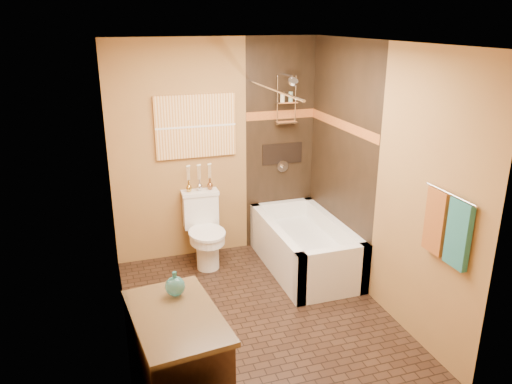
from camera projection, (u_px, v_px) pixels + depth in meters
name	position (u px, v px, depth m)	size (l,w,h in m)	color
floor	(258.00, 315.00, 4.77)	(3.00, 3.00, 0.00)	black
wall_left	(116.00, 207.00, 4.00)	(0.02, 3.00, 2.50)	olive
wall_right	(378.00, 178.00, 4.71)	(0.02, 3.00, 2.50)	olive
wall_back	(217.00, 150.00, 5.70)	(2.40, 0.02, 2.50)	olive
wall_front	(337.00, 269.00, 3.01)	(2.40, 0.02, 2.50)	olive
ceiling	(258.00, 42.00, 3.94)	(3.00, 3.00, 0.00)	silver
alcove_tile_back	(280.00, 146.00, 5.92)	(0.85, 0.01, 2.50)	black
alcove_tile_right	(340.00, 158.00, 5.38)	(0.01, 1.50, 2.50)	black
mosaic_band_back	(281.00, 115.00, 5.79)	(0.85, 0.01, 0.10)	#953E1B
mosaic_band_right	(342.00, 125.00, 5.25)	(0.01, 1.50, 0.10)	#953E1B
alcove_niche	(282.00, 154.00, 5.95)	(0.50, 0.01, 0.25)	black
shower_fixtures	(286.00, 112.00, 5.69)	(0.24, 0.33, 1.16)	silver
curtain_rod	(273.00, 89.00, 4.89)	(0.03, 0.03, 1.55)	silver
towel_bar	(450.00, 194.00, 3.69)	(0.02, 0.02, 0.55)	silver
towel_teal	(459.00, 234.00, 3.66)	(0.05, 0.22, 0.52)	#1F6A67
towel_rust	(436.00, 221.00, 3.90)	(0.05, 0.22, 0.52)	brown
sunset_painting	(196.00, 126.00, 5.51)	(0.90, 0.04, 0.70)	#C5772E
vanity_mirror	(125.00, 224.00, 3.02)	(0.01, 1.00, 0.90)	white
bathtub	(304.00, 250.00, 5.60)	(0.80, 1.50, 0.55)	white
toilet	(205.00, 230.00, 5.64)	(0.42, 0.62, 0.82)	white
vanity	(178.00, 365.00, 3.46)	(0.65, 0.97, 0.81)	black
teal_bottle	(175.00, 284.00, 3.53)	(0.15, 0.15, 0.23)	#226766
bud_vases	(199.00, 177.00, 5.62)	(0.31, 0.06, 0.30)	gold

